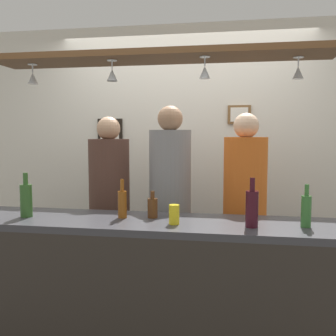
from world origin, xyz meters
name	(u,v)px	position (x,y,z in m)	size (l,w,h in m)	color
ground_plane	(166,334)	(0.00, 0.00, 0.00)	(8.00, 8.00, 0.00)	#4C4742
back_wall	(185,156)	(0.00, 1.10, 1.30)	(4.40, 0.06, 2.60)	silver
bar_counter	(152,275)	(0.00, -0.50, 0.65)	(2.70, 0.55, 0.96)	#38383D
overhead_glass_rack	(157,57)	(0.00, -0.30, 2.01)	(2.20, 0.36, 0.04)	brown
hanging_wineglass_far_left	(33,78)	(-0.86, -0.30, 1.90)	(0.07, 0.07, 0.13)	silver
hanging_wineglass_left	(112,74)	(-0.29, -0.35, 1.90)	(0.07, 0.07, 0.13)	silver
hanging_wineglass_center_left	(205,72)	(0.31, -0.36, 1.90)	(0.07, 0.07, 0.13)	silver
hanging_wineglass_center	(298,72)	(0.87, -0.25, 1.90)	(0.07, 0.07, 0.13)	silver
person_left_brown_shirt	(109,196)	(-0.54, 0.31, 1.00)	(0.34, 0.34, 1.66)	#2D334C
person_middle_grey_shirt	(170,191)	(-0.02, 0.31, 1.06)	(0.34, 0.34, 1.75)	#2D334C
person_right_orange_shirt	(245,198)	(0.58, 0.31, 1.01)	(0.34, 0.34, 1.68)	#2D334C
bottle_wine_dark_red	(252,208)	(0.60, -0.43, 1.08)	(0.08, 0.08, 0.30)	#380F19
bottle_beer_green_import	(306,210)	(0.92, -0.37, 1.06)	(0.06, 0.06, 0.26)	#336B2D
bottle_beer_amber_tall	(122,203)	(-0.24, -0.31, 1.06)	(0.06, 0.06, 0.26)	brown
bottle_beer_brown_stubby	(153,207)	(-0.04, -0.27, 1.03)	(0.07, 0.07, 0.18)	#512D14
bottle_champagne_green	(26,199)	(-0.89, -0.39, 1.08)	(0.08, 0.08, 0.30)	#2D5623
drink_can	(174,214)	(0.13, -0.43, 1.02)	(0.07, 0.07, 0.12)	yellow
picture_frame_upper_small	(239,115)	(0.54, 1.06, 1.71)	(0.22, 0.02, 0.18)	brown
picture_frame_caricature	(110,135)	(-0.77, 1.06, 1.51)	(0.26, 0.02, 0.34)	black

